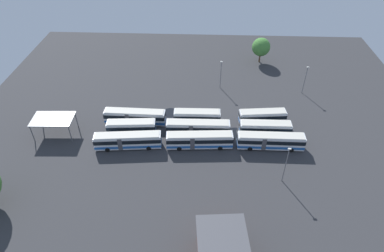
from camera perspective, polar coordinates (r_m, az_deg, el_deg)
name	(u,v)px	position (r m, az deg, el deg)	size (l,w,h in m)	color
ground_plane	(199,134)	(73.19, 1.14, -1.45)	(106.19, 106.19, 0.00)	#333335
bus_row0_slot0	(128,140)	(70.17, -10.84, -2.43)	(13.77, 3.75, 3.40)	silver
bus_row0_slot1	(131,127)	(73.39, -10.22, -0.22)	(10.48, 3.21, 3.40)	silver
bus_row0_slot2	(135,117)	(76.34, -9.67, 1.58)	(13.66, 2.81, 3.40)	silver
bus_row1_slot0	(199,140)	(69.06, 1.25, -2.38)	(13.73, 3.37, 3.40)	silver
bus_row1_slot1	(198,128)	(72.10, 0.99, -0.31)	(13.64, 2.70, 3.40)	silver
bus_row1_slot2	(197,117)	(75.17, 0.87, 1.55)	(10.39, 2.65, 3.40)	silver
bus_row2_slot0	(270,141)	(70.67, 13.15, -2.48)	(13.61, 2.55, 3.40)	silver
bus_row2_slot1	(265,129)	(73.59, 12.30, -0.42)	(10.88, 2.59, 3.40)	silver
bus_row2_slot2	(262,117)	(76.81, 11.83, 1.53)	(10.57, 3.53, 3.40)	silver
maintenance_shelter	(53,119)	(76.76, -22.54, 1.03)	(8.77, 5.75, 4.17)	slate
lamp_post_far_corner	(286,164)	(62.54, 15.63, -6.16)	(0.56, 0.28, 8.13)	slate
lamp_post_near_entrance	(221,73)	(86.83, 4.91, 8.87)	(0.56, 0.28, 7.63)	slate
lamp_post_by_building	(305,79)	(88.96, 18.62, 7.60)	(0.56, 0.28, 7.48)	slate
tree_east_edge	(261,47)	(100.93, 11.62, 12.97)	(5.21, 5.21, 7.31)	brown
puddle_centre_drain	(236,133)	(74.13, 7.41, -1.21)	(3.93, 3.93, 0.01)	black
puddle_back_corner	(170,113)	(79.57, -3.69, 2.23)	(3.95, 3.95, 0.01)	black
puddle_between_rows	(199,140)	(71.76, 1.28, -2.41)	(4.14, 4.14, 0.01)	black
puddle_front_lane	(244,128)	(75.80, 8.83, -0.34)	(2.71, 2.71, 0.01)	black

